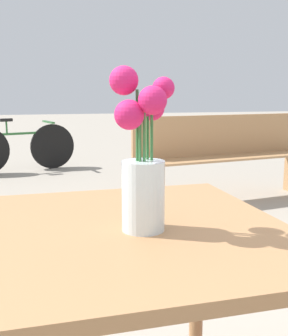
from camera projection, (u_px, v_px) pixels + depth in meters
name	position (u px, v px, depth m)	size (l,w,h in m)	color
table_front	(140.00, 272.00, 1.07)	(0.74, 0.82, 0.75)	#9E7047
flower_vase	(143.00, 167.00, 0.99)	(0.15, 0.15, 0.39)	silver
bench_near	(223.00, 153.00, 4.22)	(1.94, 0.64, 0.85)	tan
bicycle	(20.00, 147.00, 5.74)	(1.49, 0.56, 0.73)	black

